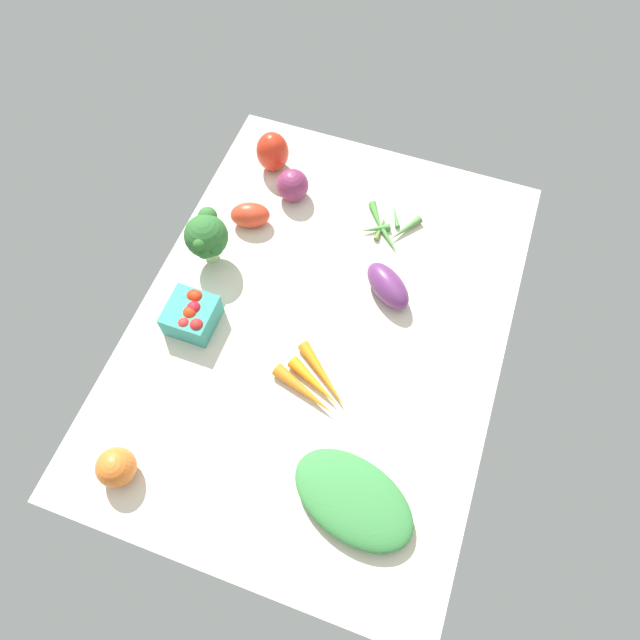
% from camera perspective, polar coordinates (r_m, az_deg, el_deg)
% --- Properties ---
extents(tablecloth, '(1.04, 0.76, 0.02)m').
position_cam_1_polar(tablecloth, '(1.22, 0.00, -0.65)').
color(tablecloth, beige).
rests_on(tablecloth, ground).
extents(broccoli_head, '(0.11, 0.09, 0.13)m').
position_cam_1_polar(broccoli_head, '(1.26, -11.14, 8.09)').
color(broccoli_head, '#AAC989').
rests_on(broccoli_head, tablecloth).
extents(heirloom_tomato_orange, '(0.07, 0.07, 0.07)m').
position_cam_1_polar(heirloom_tomato_orange, '(1.13, -19.49, -13.54)').
color(heirloom_tomato_orange, orange).
rests_on(heirloom_tomato_orange, tablecloth).
extents(bell_pepper_red, '(0.10, 0.10, 0.10)m').
position_cam_1_polar(bell_pepper_red, '(1.44, -4.71, 16.23)').
color(bell_pepper_red, red).
rests_on(bell_pepper_red, tablecloth).
extents(red_onion_center, '(0.08, 0.08, 0.08)m').
position_cam_1_polar(red_onion_center, '(1.38, -2.74, 13.16)').
color(red_onion_center, '#7B2A52').
rests_on(red_onion_center, tablecloth).
extents(carrot_bunch, '(0.14, 0.17, 0.03)m').
position_cam_1_polar(carrot_bunch, '(1.15, -0.62, -6.29)').
color(carrot_bunch, orange).
rests_on(carrot_bunch, tablecloth).
extents(berry_basket, '(0.10, 0.10, 0.07)m').
position_cam_1_polar(berry_basket, '(1.22, -12.55, 0.56)').
color(berry_basket, teal).
rests_on(berry_basket, tablecloth).
extents(eggplant, '(0.13, 0.14, 0.06)m').
position_cam_1_polar(eggplant, '(1.23, 6.72, 3.38)').
color(eggplant, '#632D66').
rests_on(eggplant, tablecloth).
extents(okra_pile, '(0.14, 0.13, 0.02)m').
position_cam_1_polar(okra_pile, '(1.35, 6.70, 9.16)').
color(okra_pile, '#4C8743').
rests_on(okra_pile, tablecloth).
extents(roma_tomato, '(0.08, 0.10, 0.06)m').
position_cam_1_polar(roma_tomato, '(1.35, -6.92, 10.25)').
color(roma_tomato, red).
rests_on(roma_tomato, tablecloth).
extents(leafy_greens_clump, '(0.21, 0.27, 0.05)m').
position_cam_1_polar(leafy_greens_clump, '(1.08, 3.30, -17.26)').
color(leafy_greens_clump, '#38813F').
rests_on(leafy_greens_clump, tablecloth).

